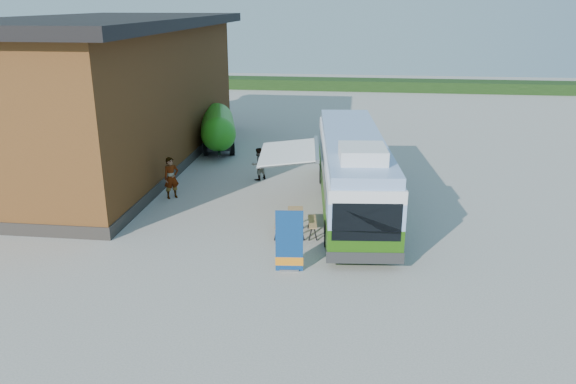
# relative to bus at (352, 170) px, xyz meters

# --- Properties ---
(ground) EXTENTS (100.00, 100.00, 0.00)m
(ground) POSITION_rel_bus_xyz_m (-2.15, -4.34, -1.72)
(ground) COLOR #BCB7AD
(ground) RESTS_ON ground
(barn) EXTENTS (9.60, 21.20, 7.50)m
(barn) POSITION_rel_bus_xyz_m (-12.65, 5.66, 1.87)
(barn) COLOR brown
(barn) RESTS_ON ground
(hedge) EXTENTS (40.00, 3.00, 1.00)m
(hedge) POSITION_rel_bus_xyz_m (5.85, 33.66, -1.22)
(hedge) COLOR #264419
(hedge) RESTS_ON ground
(bus) EXTENTS (3.54, 11.87, 3.59)m
(bus) POSITION_rel_bus_xyz_m (0.00, 0.00, 0.00)
(bus) COLOR #306611
(bus) RESTS_ON ground
(awning) EXTENTS (2.71, 3.99, 0.49)m
(awning) POSITION_rel_bus_xyz_m (-2.41, -0.25, 0.91)
(awning) COLOR white
(awning) RESTS_ON ground
(banner) EXTENTS (0.90, 0.24, 2.07)m
(banner) POSITION_rel_bus_xyz_m (-1.88, -5.95, -0.87)
(banner) COLOR navy
(banner) RESTS_ON ground
(picnic_table) EXTENTS (1.69, 1.54, 0.88)m
(picnic_table) POSITION_rel_bus_xyz_m (-2.01, -2.96, -1.06)
(picnic_table) COLOR tan
(picnic_table) RESTS_ON ground
(person_a) EXTENTS (0.80, 0.77, 1.85)m
(person_a) POSITION_rel_bus_xyz_m (-7.85, 0.45, -0.79)
(person_a) COLOR #999999
(person_a) RESTS_ON ground
(person_b) EXTENTS (0.96, 0.97, 1.58)m
(person_b) POSITION_rel_bus_xyz_m (-4.54, 3.55, -0.93)
(person_b) COLOR #999999
(person_b) RESTS_ON ground
(slurry_tanker) EXTENTS (2.98, 6.27, 2.37)m
(slurry_tanker) POSITION_rel_bus_xyz_m (-7.85, 8.97, -0.35)
(slurry_tanker) COLOR #29961B
(slurry_tanker) RESTS_ON ground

